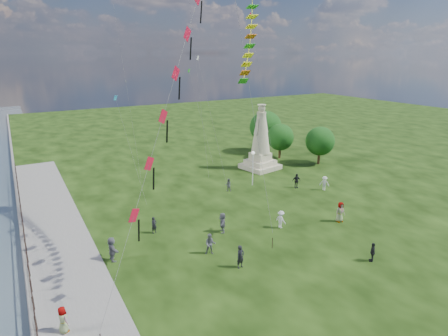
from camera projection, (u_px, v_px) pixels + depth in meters
waterfront at (46, 267)px, 26.91m from camera, size 200.00×200.00×1.51m
statue at (261, 145)px, 48.81m from camera, size 4.84×4.84×8.49m
lamppost at (253, 161)px, 42.61m from camera, size 0.38×0.38×4.06m
tree_row at (283, 133)px, 54.62m from camera, size 7.05×13.40×6.37m
person_0 at (240, 257)px, 26.51m from camera, size 0.69×0.52×1.72m
person_1 at (210, 244)px, 28.30m from camera, size 0.96×0.83×1.68m
person_2 at (281, 219)px, 32.65m from camera, size 0.72×1.11×1.58m
person_3 at (372, 252)px, 27.37m from camera, size 0.93×0.92×1.47m
person_4 at (340, 212)px, 33.81m from camera, size 0.98×0.67×1.87m
person_5 at (112, 249)px, 27.39m from camera, size 0.83×1.77×1.88m
person_6 at (154, 225)px, 31.70m from camera, size 0.60×0.48×1.45m
person_7 at (228, 185)px, 41.45m from camera, size 0.80×0.62×1.44m
person_8 at (324, 183)px, 41.69m from camera, size 1.11×1.12×1.61m
person_9 at (296, 181)px, 42.34m from camera, size 1.09×0.74×1.69m
person_10 at (63, 321)px, 20.24m from camera, size 0.75×0.89×1.56m
person_11 at (223, 223)px, 31.82m from camera, size 1.36×1.78×1.76m
red_kite_train at (169, 101)px, 23.73m from camera, size 10.84×9.35×18.94m
small_kites at (180, 42)px, 43.41m from camera, size 18.79×14.73×33.22m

